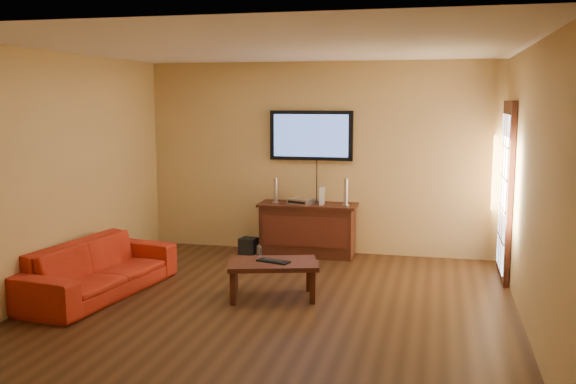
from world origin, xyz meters
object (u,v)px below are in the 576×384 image
(television, at_px, (311,135))
(coffee_table, at_px, (273,267))
(speaker_right, at_px, (346,193))
(speaker_left, at_px, (276,191))
(keyboard, at_px, (274,261))
(media_console, at_px, (308,229))
(sofa, at_px, (98,260))
(subwoofer, at_px, (248,246))
(game_console, at_px, (322,196))
(av_receiver, at_px, (301,201))
(bottle, at_px, (259,252))

(television, relative_size, coffee_table, 1.08)
(television, height_order, speaker_right, television)
(speaker_left, distance_m, keyboard, 2.13)
(television, bearing_deg, speaker_right, -23.65)
(media_console, xyz_separation_m, television, (0.00, 0.22, 1.30))
(sofa, bearing_deg, speaker_left, -23.94)
(subwoofer, bearing_deg, coffee_table, -56.96)
(subwoofer, bearing_deg, speaker_right, 13.06)
(game_console, height_order, subwoofer, game_console)
(media_console, height_order, keyboard, media_console)
(media_console, height_order, speaker_right, speaker_right)
(subwoofer, bearing_deg, television, 30.76)
(media_console, height_order, television, television)
(speaker_right, bearing_deg, av_receiver, -177.06)
(speaker_left, height_order, av_receiver, speaker_left)
(game_console, relative_size, bottle, 1.19)
(av_receiver, bearing_deg, bottle, -126.72)
(television, xyz_separation_m, subwoofer, (-0.83, -0.33, -1.56))
(television, bearing_deg, sofa, -126.61)
(subwoofer, bearing_deg, speaker_left, 22.75)
(coffee_table, distance_m, subwoofer, 2.11)
(av_receiver, xyz_separation_m, keyboard, (0.12, -1.99, -0.35))
(bottle, bearing_deg, media_console, 31.82)
(subwoofer, bearing_deg, media_console, 16.77)
(speaker_right, bearing_deg, subwoofer, -175.83)
(keyboard, bearing_deg, media_console, 91.00)
(television, bearing_deg, coffee_table, -89.43)
(coffee_table, height_order, game_console, game_console)
(sofa, bearing_deg, coffee_table, -72.54)
(sofa, xyz_separation_m, av_receiver, (1.82, 2.30, 0.37))
(coffee_table, bearing_deg, media_console, 90.64)
(sofa, distance_m, speaker_left, 2.78)
(sofa, bearing_deg, av_receiver, -30.36)
(coffee_table, bearing_deg, subwoofer, 114.15)
(sofa, height_order, keyboard, sofa)
(av_receiver, relative_size, subwoofer, 1.45)
(sofa, xyz_separation_m, speaker_left, (1.45, 2.33, 0.50))
(television, xyz_separation_m, keyboard, (0.04, -2.26, -1.25))
(sofa, distance_m, subwoofer, 2.49)
(keyboard, bearing_deg, av_receiver, 93.52)
(television, xyz_separation_m, av_receiver, (-0.09, -0.27, -0.90))
(speaker_left, bearing_deg, keyboard, -76.23)
(speaker_left, xyz_separation_m, game_console, (0.67, -0.01, -0.04))
(media_console, xyz_separation_m, game_console, (0.21, -0.03, 0.49))
(speaker_left, height_order, bottle, speaker_left)
(speaker_right, relative_size, game_console, 1.51)
(media_console, xyz_separation_m, coffee_table, (0.02, -2.03, -0.02))
(sofa, distance_m, bottle, 2.39)
(coffee_table, bearing_deg, television, 90.57)
(television, relative_size, av_receiver, 3.64)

